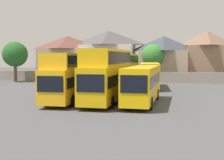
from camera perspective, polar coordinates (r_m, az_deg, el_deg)
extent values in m
plane|color=#4C4C4F|center=(47.96, 3.34, -1.00)|extent=(140.00, 140.00, 0.00)
cube|color=gray|center=(54.17, 4.21, 0.55)|extent=(56.00, 0.50, 1.80)
cube|color=yellow|center=(30.87, -7.63, -0.56)|extent=(2.56, 10.33, 2.95)
cube|color=black|center=(25.99, -11.22, -0.74)|extent=(2.25, 0.08, 1.33)
cube|color=black|center=(30.85, -7.63, 0.09)|extent=(2.60, 9.50, 0.93)
cube|color=yellow|center=(31.01, -7.52, 3.50)|extent=(2.51, 9.81, 1.43)
cube|color=black|center=(31.01, -7.52, 3.50)|extent=(2.60, 9.30, 1.00)
cylinder|color=black|center=(27.63, -7.37, -3.80)|extent=(0.30, 1.10, 1.10)
cylinder|color=black|center=(28.44, -11.88, -3.63)|extent=(0.30, 1.10, 1.10)
cylinder|color=black|center=(33.72, -4.00, -2.31)|extent=(0.30, 1.10, 1.10)
cylinder|color=black|center=(34.39, -7.79, -2.21)|extent=(0.30, 1.10, 1.10)
cube|color=gold|center=(30.19, -0.82, -0.43)|extent=(3.05, 11.41, 3.16)
cube|color=black|center=(24.70, -3.98, -0.61)|extent=(2.29, 0.17, 1.42)
cube|color=black|center=(30.16, -0.82, 0.29)|extent=(3.06, 10.51, 1.00)
cube|color=gold|center=(30.36, -0.69, 4.07)|extent=(2.98, 10.85, 1.57)
cube|color=black|center=(30.36, -0.69, 4.07)|extent=(3.05, 10.28, 1.10)
cylinder|color=black|center=(26.68, -0.13, -4.06)|extent=(0.34, 1.11, 1.10)
cylinder|color=black|center=(27.31, -5.03, -3.88)|extent=(0.34, 1.11, 1.10)
cylinder|color=black|center=(33.49, 2.61, -2.35)|extent=(0.34, 1.11, 1.10)
cylinder|color=black|center=(34.00, -1.35, -2.25)|extent=(0.34, 1.11, 1.10)
cube|color=yellow|center=(29.39, 5.54, -0.62)|extent=(2.81, 10.38, 3.12)
cube|color=black|center=(24.26, 3.98, -0.77)|extent=(2.13, 0.16, 1.40)
cube|color=black|center=(29.36, 5.55, 0.10)|extent=(2.82, 9.55, 0.98)
cylinder|color=black|center=(26.27, 7.04, -4.22)|extent=(0.34, 1.11, 1.10)
cylinder|color=black|center=(26.58, 2.25, -4.09)|extent=(0.34, 1.11, 1.10)
cylinder|color=black|center=(32.57, 8.19, -2.58)|extent=(0.34, 1.11, 1.10)
cylinder|color=black|center=(32.82, 4.31, -2.50)|extent=(0.34, 1.11, 1.10)
cube|color=yellow|center=(44.97, -2.45, 0.96)|extent=(2.71, 10.76, 2.91)
cube|color=black|center=(39.71, -4.01, 1.02)|extent=(2.12, 0.14, 1.31)
cube|color=black|center=(44.95, -2.45, 1.41)|extent=(2.73, 9.91, 0.92)
cylinder|color=black|center=(41.60, -1.87, -1.05)|extent=(0.33, 1.11, 1.10)
cylinder|color=black|center=(42.08, -4.83, -1.00)|extent=(0.33, 1.11, 1.10)
cylinder|color=black|center=(48.11, -0.36, -0.32)|extent=(0.33, 1.11, 1.10)
cylinder|color=black|center=(48.52, -2.95, -0.29)|extent=(0.33, 1.11, 1.10)
cube|color=yellow|center=(44.18, 2.20, 0.90)|extent=(2.94, 11.20, 2.91)
cube|color=black|center=(38.69, 0.68, 0.94)|extent=(2.24, 0.16, 1.31)
cube|color=black|center=(44.16, 2.20, 1.35)|extent=(2.95, 10.32, 0.92)
cube|color=yellow|center=(44.37, 2.27, 3.79)|extent=(2.87, 10.65, 1.54)
cube|color=black|center=(44.37, 2.27, 3.79)|extent=(2.94, 10.09, 1.08)
cylinder|color=black|center=(40.68, 2.92, -1.17)|extent=(0.34, 1.11, 1.10)
cylinder|color=black|center=(41.15, -0.29, -1.11)|extent=(0.34, 1.11, 1.10)
cylinder|color=black|center=(47.46, 4.35, -0.40)|extent=(0.34, 1.11, 1.10)
cylinder|color=black|center=(47.86, 1.58, -0.35)|extent=(0.34, 1.11, 1.10)
cube|color=yellow|center=(44.26, 6.86, 1.04)|extent=(3.29, 10.83, 3.15)
cube|color=black|center=(38.89, 6.86, 1.15)|extent=(2.27, 0.23, 1.42)
cube|color=black|center=(44.24, 6.87, 1.53)|extent=(3.28, 9.98, 0.99)
cylinder|color=black|center=(41.08, 8.50, -1.16)|extent=(0.37, 1.12, 1.10)
cylinder|color=black|center=(41.08, 5.19, -1.13)|extent=(0.37, 1.12, 1.10)
cylinder|color=black|center=(47.67, 8.27, -0.41)|extent=(0.37, 1.12, 1.10)
cylinder|color=black|center=(47.67, 5.42, -0.39)|extent=(0.37, 1.12, 1.10)
cube|color=tan|center=(63.12, -8.09, 2.96)|extent=(10.32, 7.18, 5.99)
pyramid|color=brown|center=(63.17, -8.13, 6.81)|extent=(10.84, 7.54, 2.50)
cube|color=silver|center=(61.43, -0.65, 3.28)|extent=(10.03, 7.84, 6.68)
pyramid|color=#514C4C|center=(61.53, -0.65, 7.70)|extent=(10.53, 8.24, 2.79)
cube|color=tan|center=(60.07, 9.35, 2.64)|extent=(8.66, 7.53, 5.50)
pyramid|color=#3D424C|center=(60.09, 9.40, 6.59)|extent=(9.09, 7.91, 2.77)
cube|color=#9E7A60|center=(61.59, 16.82, 3.00)|extent=(7.36, 7.95, 6.46)
pyramid|color=brown|center=(61.67, 16.91, 7.28)|extent=(7.73, 8.35, 2.74)
cylinder|color=brown|center=(57.45, -17.16, 1.33)|extent=(0.54, 0.54, 3.28)
sphere|color=#235B23|center=(57.38, -17.23, 4.50)|extent=(4.39, 4.39, 4.39)
cylinder|color=brown|center=(56.37, 7.48, 1.40)|extent=(0.38, 0.38, 3.22)
sphere|color=#387F33|center=(56.30, 7.51, 4.47)|extent=(4.05, 4.05, 4.05)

